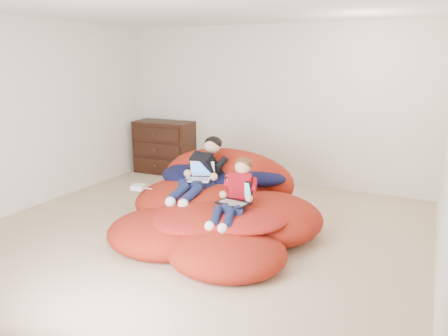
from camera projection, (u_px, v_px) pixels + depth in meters
room_shell at (197, 216)px, 5.01m from camera, size 5.10×5.10×2.77m
dresser at (164, 147)px, 7.71m from camera, size 1.03×0.58×0.91m
beanbag_pile at (216, 207)px, 5.19m from camera, size 2.40×2.51×0.88m
cream_pillow at (208, 161)px, 5.96m from camera, size 0.40×0.25×0.25m
older_boy at (203, 169)px, 5.30m from camera, size 0.38×1.06×0.67m
younger_boy at (236, 191)px, 4.63m from camera, size 0.33×0.81×0.62m
laptop_white at (200, 175)px, 5.24m from camera, size 0.35×0.37×0.21m
laptop_black at (236, 196)px, 4.64m from camera, size 0.37×0.37×0.24m
power_adapter at (139, 187)px, 5.43m from camera, size 0.18×0.18×0.06m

